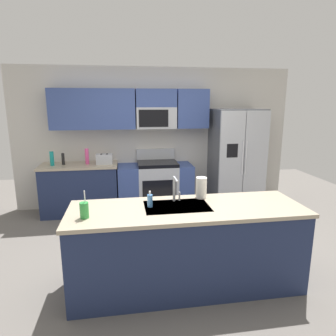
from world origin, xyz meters
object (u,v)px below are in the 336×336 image
(bottle_pink, at_px, (87,156))
(paper_towel_roll, at_px, (201,188))
(refrigerator, at_px, (236,159))
(pepper_mill, at_px, (63,159))
(soap_dispenser, at_px, (150,200))
(drink_cup_green, at_px, (84,210))
(toaster, at_px, (104,159))
(sink_faucet, at_px, (175,187))
(range_oven, at_px, (155,186))
(bottle_teal, at_px, (52,159))

(bottle_pink, bearing_deg, paper_towel_roll, -55.21)
(refrigerator, xyz_separation_m, pepper_mill, (-3.14, 0.07, 0.08))
(soap_dispenser, distance_m, paper_towel_roll, 0.64)
(pepper_mill, distance_m, paper_towel_roll, 2.86)
(refrigerator, xyz_separation_m, drink_cup_green, (-2.48, -2.49, 0.05))
(pepper_mill, xyz_separation_m, soap_dispenser, (1.29, -2.34, -0.03))
(refrigerator, distance_m, paper_towel_roll, 2.42)
(drink_cup_green, bearing_deg, pepper_mill, 104.32)
(bottle_pink, bearing_deg, toaster, -10.71)
(toaster, distance_m, pepper_mill, 0.71)
(bottle_pink, height_order, paper_towel_roll, bottle_pink)
(bottle_pink, relative_size, sink_faucet, 0.98)
(toaster, relative_size, paper_towel_roll, 1.17)
(refrigerator, distance_m, toaster, 2.43)
(toaster, xyz_separation_m, drink_cup_green, (-0.05, -2.51, -0.01))
(pepper_mill, bearing_deg, sink_faucet, -54.63)
(paper_towel_roll, bearing_deg, sink_faucet, -164.96)
(sink_faucet, bearing_deg, toaster, 111.88)
(range_oven, relative_size, bottle_teal, 5.51)
(pepper_mill, relative_size, soap_dispenser, 1.20)
(soap_dispenser, bearing_deg, pepper_mill, 118.86)
(sink_faucet, bearing_deg, soap_dispenser, -157.63)
(drink_cup_green, bearing_deg, sink_faucet, 19.54)
(refrigerator, height_order, bottle_pink, refrigerator)
(bottle_pink, bearing_deg, range_oven, -0.21)
(toaster, height_order, pepper_mill, pepper_mill)
(refrigerator, bearing_deg, bottle_pink, 178.40)
(range_oven, height_order, bottle_teal, bottle_teal)
(range_oven, bearing_deg, toaster, -176.68)
(refrigerator, xyz_separation_m, soap_dispenser, (-1.84, -2.28, 0.04))
(drink_cup_green, height_order, soap_dispenser, drink_cup_green)
(bottle_teal, distance_m, soap_dispenser, 2.73)
(bottle_pink, height_order, sink_faucet, sink_faucet)
(paper_towel_roll, bearing_deg, refrigerator, 59.13)
(range_oven, relative_size, bottle_pink, 4.93)
(range_oven, xyz_separation_m, paper_towel_roll, (0.29, -2.14, 0.58))
(pepper_mill, bearing_deg, range_oven, 0.09)
(refrigerator, distance_m, pepper_mill, 3.14)
(soap_dispenser, bearing_deg, toaster, 104.33)
(pepper_mill, relative_size, sink_faucet, 0.73)
(refrigerator, bearing_deg, drink_cup_green, -134.97)
(pepper_mill, relative_size, bottle_pink, 0.74)
(bottle_teal, height_order, drink_cup_green, drink_cup_green)
(bottle_pink, xyz_separation_m, paper_towel_roll, (1.49, -2.15, -0.02))
(pepper_mill, bearing_deg, paper_towel_roll, -48.45)
(bottle_teal, bearing_deg, soap_dispenser, -57.47)
(bottle_teal, bearing_deg, range_oven, 1.48)
(pepper_mill, bearing_deg, toaster, -4.05)
(toaster, distance_m, sink_faucet, 2.35)
(bottle_pink, xyz_separation_m, sink_faucet, (1.17, -2.23, 0.03))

